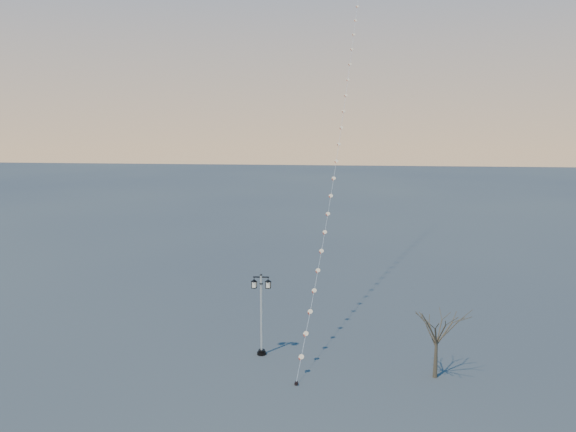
# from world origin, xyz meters

# --- Properties ---
(ground) EXTENTS (300.00, 300.00, 0.00)m
(ground) POSITION_xyz_m (0.00, 0.00, 0.00)
(ground) COLOR #434543
(ground) RESTS_ON ground
(street_lamp) EXTENTS (1.29, 0.57, 5.09)m
(street_lamp) POSITION_xyz_m (-1.76, 3.78, 2.82)
(street_lamp) COLOR black
(street_lamp) RESTS_ON ground
(bare_tree) EXTENTS (2.44, 2.44, 4.05)m
(bare_tree) POSITION_xyz_m (8.36, 1.60, 2.81)
(bare_tree) COLOR #4E402D
(bare_tree) RESTS_ON ground
(kite_train) EXTENTS (4.43, 38.04, 32.91)m
(kite_train) POSITION_xyz_m (2.65, 18.52, 16.36)
(kite_train) COLOR black
(kite_train) RESTS_ON ground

